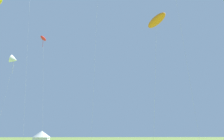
# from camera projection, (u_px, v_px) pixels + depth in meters

# --- Properties ---
(kite_white_delta) EXTENTS (3.21, 2.07, 21.33)m
(kite_white_delta) POSITION_uv_depth(u_px,v_px,m) (14.00, 60.00, 58.37)
(kite_white_delta) COLOR white
(kite_white_delta) RESTS_ON ground
(kite_orange_parafoil) EXTENTS (2.82, 4.35, 15.72)m
(kite_orange_parafoil) POSITION_uv_depth(u_px,v_px,m) (156.00, 21.00, 27.77)
(kite_orange_parafoil) COLOR orange
(kite_orange_parafoil) RESTS_ON ground
(kite_red_parafoil) EXTENTS (2.14, 2.44, 18.95)m
(kite_red_parafoil) POSITION_uv_depth(u_px,v_px,m) (43.00, 39.00, 41.65)
(kite_red_parafoil) COLOR red
(kite_red_parafoil) RESTS_ON ground
(festival_tent_left) EXTENTS (4.76, 4.76, 3.10)m
(festival_tent_left) POSITION_uv_depth(u_px,v_px,m) (42.00, 136.00, 62.23)
(festival_tent_left) COLOR white
(festival_tent_left) RESTS_ON ground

